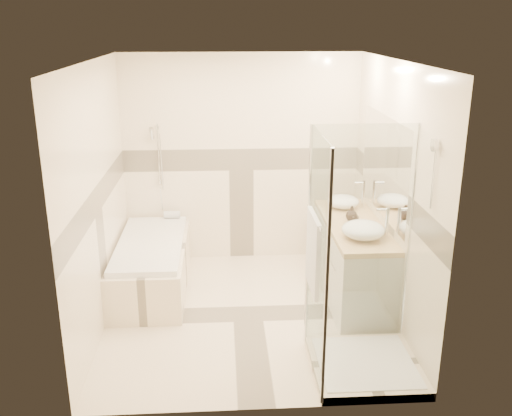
{
  "coord_description": "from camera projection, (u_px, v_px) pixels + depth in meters",
  "views": [
    {
      "loc": [
        -0.23,
        -5.16,
        2.84
      ],
      "look_at": [
        0.1,
        0.25,
        1.05
      ],
      "focal_mm": 40.0,
      "sensor_mm": 36.0,
      "label": 1
    }
  ],
  "objects": [
    {
      "name": "rolled_towel",
      "position": [
        172.0,
        215.0,
        6.89
      ],
      "size": [
        0.19,
        0.09,
        0.09
      ],
      "primitive_type": "cylinder",
      "rotation": [
        0.0,
        1.57,
        0.0
      ],
      "color": "silver",
      "rests_on": "bathtub"
    },
    {
      "name": "shower_enclosure",
      "position": [
        352.0,
        314.0,
        4.77
      ],
      "size": [
        0.96,
        0.93,
        2.04
      ],
      "color": "beige",
      "rests_on": "ground"
    },
    {
      "name": "folded_towels",
      "position": [
        340.0,
        201.0,
        6.49
      ],
      "size": [
        0.16,
        0.24,
        0.07
      ],
      "primitive_type": "cube",
      "rotation": [
        0.0,
        0.0,
        -0.15
      ],
      "color": "silver",
      "rests_on": "vanity"
    },
    {
      "name": "vessel_sink_near",
      "position": [
        343.0,
        202.0,
        6.34
      ],
      "size": [
        0.35,
        0.35,
        0.14
      ],
      "primitive_type": "ellipsoid",
      "color": "white",
      "rests_on": "vanity"
    },
    {
      "name": "faucet_far",
      "position": [
        386.0,
        220.0,
        5.43
      ],
      "size": [
        0.13,
        0.03,
        0.31
      ],
      "color": "silver",
      "rests_on": "vanity"
    },
    {
      "name": "vanity",
      "position": [
        353.0,
        261.0,
        6.01
      ],
      "size": [
        0.58,
        1.62,
        0.85
      ],
      "color": "white",
      "rests_on": "ground"
    },
    {
      "name": "faucet_near",
      "position": [
        363.0,
        192.0,
        6.32
      ],
      "size": [
        0.12,
        0.03,
        0.3
      ],
      "color": "silver",
      "rests_on": "vanity"
    },
    {
      "name": "vessel_sink_far",
      "position": [
        363.0,
        230.0,
        5.45
      ],
      "size": [
        0.42,
        0.42,
        0.17
      ],
      "primitive_type": "ellipsoid",
      "color": "white",
      "rests_on": "vanity"
    },
    {
      "name": "amenity_bottle_a",
      "position": [
        355.0,
        219.0,
        5.76
      ],
      "size": [
        0.08,
        0.08,
        0.15
      ],
      "primitive_type": "imported",
      "rotation": [
        0.0,
        0.0,
        -0.27
      ],
      "color": "black",
      "rests_on": "vanity"
    },
    {
      "name": "bathtub",
      "position": [
        152.0,
        263.0,
        6.26
      ],
      "size": [
        0.75,
        1.7,
        0.56
      ],
      "color": "beige",
      "rests_on": "ground"
    },
    {
      "name": "room",
      "position": [
        253.0,
        195.0,
        5.42
      ],
      "size": [
        2.82,
        3.02,
        2.52
      ],
      "color": "beige",
      "rests_on": "ground"
    },
    {
      "name": "amenity_bottle_b",
      "position": [
        352.0,
        214.0,
        5.92
      ],
      "size": [
        0.16,
        0.16,
        0.16
      ],
      "primitive_type": "imported",
      "rotation": [
        0.0,
        0.0,
        -0.34
      ],
      "color": "black",
      "rests_on": "vanity"
    }
  ]
}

